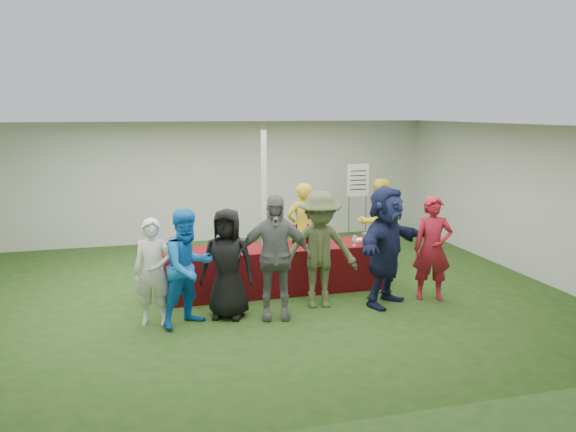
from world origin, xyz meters
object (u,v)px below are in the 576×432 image
object	(u,v)px
wine_list_sign	(358,186)
customer_2	(227,264)
customer_0	(153,272)
customer_3	(274,257)
serving_table	(276,269)
customer_4	(320,250)
customer_6	(432,248)
staff_back	(378,223)
dump_bucket	(370,239)
customer_5	(386,246)
customer_1	(189,268)
staff_pourer	(302,229)

from	to	relation	value
wine_list_sign	customer_2	size ratio (longest dim) A/B	1.13
customer_0	customer_3	distance (m)	1.69
customer_0	serving_table	bearing A→B (deg)	40.17
customer_4	customer_6	world-z (taller)	customer_4
staff_back	serving_table	bearing A→B (deg)	21.66
dump_bucket	customer_6	bearing A→B (deg)	-48.37
customer_0	customer_5	world-z (taller)	customer_5
customer_4	customer_2	bearing A→B (deg)	-168.78
wine_list_sign	customer_0	world-z (taller)	wine_list_sign
customer_3	customer_4	bearing A→B (deg)	30.52
wine_list_sign	customer_5	world-z (taller)	customer_5
customer_1	customer_2	world-z (taller)	customer_1
customer_6	staff_pourer	bearing A→B (deg)	148.47
customer_5	customer_4	bearing A→B (deg)	134.36
serving_table	customer_4	world-z (taller)	customer_4
staff_back	customer_0	size ratio (longest dim) A/B	1.12
wine_list_sign	customer_5	bearing A→B (deg)	-105.65
staff_pourer	customer_3	bearing A→B (deg)	57.33
serving_table	customer_1	xyz separation A→B (m)	(-1.51, -1.12, 0.44)
serving_table	customer_1	world-z (taller)	customer_1
customer_1	customer_4	bearing A→B (deg)	-22.69
dump_bucket	customer_1	xyz separation A→B (m)	(-3.06, -0.90, -0.02)
wine_list_sign	customer_6	size ratio (longest dim) A/B	1.10
serving_table	customer_5	distance (m)	1.87
customer_2	customer_4	world-z (taller)	customer_4
customer_1	customer_6	xyz separation A→B (m)	(3.77, 0.10, 0.00)
customer_2	customer_3	world-z (taller)	customer_3
staff_back	customer_1	xyz separation A→B (m)	(-3.76, -2.13, -0.02)
customer_6	customer_4	bearing A→B (deg)	-165.07
customer_0	customer_3	world-z (taller)	customer_3
customer_0	customer_3	xyz separation A→B (m)	(1.67, -0.18, 0.15)
staff_back	customer_0	world-z (taller)	staff_back
staff_pourer	customer_0	xyz separation A→B (m)	(-2.69, -1.85, -0.08)
dump_bucket	staff_back	xyz separation A→B (m)	(0.70, 1.23, -0.00)
staff_pourer	customer_1	xyz separation A→B (m)	(-2.22, -2.00, -0.01)
wine_list_sign	customer_2	xyz separation A→B (m)	(-3.44, -3.61, -0.52)
customer_1	customer_2	xyz separation A→B (m)	(0.56, 0.15, -0.03)
staff_back	customer_3	xyz separation A→B (m)	(-2.56, -2.17, 0.06)
staff_back	customer_4	world-z (taller)	customer_4
customer_4	customer_5	xyz separation A→B (m)	(1.00, -0.17, 0.04)
wine_list_sign	customer_1	bearing A→B (deg)	-136.75
wine_list_sign	staff_back	world-z (taller)	wine_list_sign
wine_list_sign	customer_6	xyz separation A→B (m)	(-0.23, -3.66, -0.50)
staff_back	customer_4	xyz separation A→B (m)	(-1.79, -1.90, 0.05)
serving_table	dump_bucket	world-z (taller)	dump_bucket
wine_list_sign	customer_4	distance (m)	4.10
serving_table	customer_5	world-z (taller)	customer_5
dump_bucket	customer_3	world-z (taller)	customer_3
staff_back	customer_1	size ratio (longest dim) A/B	1.02
customer_3	customer_6	xyz separation A→B (m)	(2.57, 0.14, -0.08)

